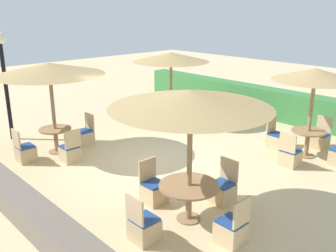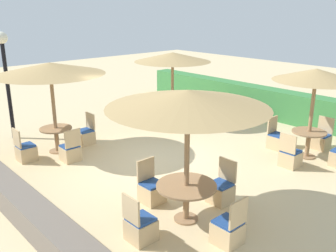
{
  "view_description": "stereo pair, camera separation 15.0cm",
  "coord_description": "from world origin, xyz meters",
  "px_view_note": "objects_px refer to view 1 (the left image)",
  "views": [
    {
      "loc": [
        7.1,
        -6.06,
        3.99
      ],
      "look_at": [
        0.0,
        0.6,
        0.9
      ],
      "focal_mm": 40.0,
      "sensor_mm": 36.0,
      "label": 1
    },
    {
      "loc": [
        7.21,
        -5.95,
        3.99
      ],
      "look_at": [
        0.0,
        0.6,
        0.9
      ],
      "focal_mm": 40.0,
      "sensor_mm": 36.0,
      "label": 2
    }
  ],
  "objects_px": {
    "patio_chair_back_right_west": "(276,139)",
    "patio_chair_front_left_north": "(85,136)",
    "parasol_back_right": "(315,75)",
    "patio_chair_back_left_east": "(188,119)",
    "parasol_front_left": "(49,69)",
    "round_table_front_right": "(189,191)",
    "patio_chair_front_left_east": "(70,152)",
    "patio_chair_front_left_south": "(25,152)",
    "round_table_back_right": "(308,137)",
    "patio_chair_back_right_south": "(290,156)",
    "lamp_post": "(3,65)",
    "round_table_front_left": "(56,135)",
    "patio_chair_back_left_north": "(188,109)",
    "parasol_front_right": "(191,99)",
    "patio_chair_front_right_north": "(223,190)",
    "patio_chair_front_right_west": "(153,190)",
    "parasol_back_left": "(171,57)",
    "patio_chair_back_right_north": "(320,139)",
    "patio_chair_front_right_east": "(232,230)",
    "patio_chair_front_right_south": "(144,227)",
    "round_table_back_left": "(171,107)"
  },
  "relations": [
    {
      "from": "patio_chair_back_left_north",
      "to": "patio_chair_front_left_north",
      "type": "bearing_deg",
      "value": 90.83
    },
    {
      "from": "patio_chair_back_right_south",
      "to": "patio_chair_front_left_south",
      "type": "height_order",
      "value": "same"
    },
    {
      "from": "patio_chair_front_right_north",
      "to": "parasol_back_right",
      "type": "xyz_separation_m",
      "value": [
        -0.03,
        3.75,
        2.04
      ]
    },
    {
      "from": "round_table_back_right",
      "to": "patio_chair_back_right_north",
      "type": "bearing_deg",
      "value": 93.39
    },
    {
      "from": "parasol_front_left",
      "to": "round_table_front_right",
      "type": "bearing_deg",
      "value": 1.98
    },
    {
      "from": "patio_chair_front_left_east",
      "to": "parasol_back_left",
      "type": "bearing_deg",
      "value": 11.25
    },
    {
      "from": "patio_chair_back_left_east",
      "to": "patio_chair_back_right_west",
      "type": "xyz_separation_m",
      "value": [
        3.23,
        0.39,
        0.0
      ]
    },
    {
      "from": "round_table_front_left",
      "to": "patio_chair_front_left_north",
      "type": "height_order",
      "value": "patio_chair_front_left_north"
    },
    {
      "from": "patio_chair_front_right_south",
      "to": "patio_chair_front_left_south",
      "type": "height_order",
      "value": "same"
    },
    {
      "from": "round_table_back_left",
      "to": "patio_chair_back_right_north",
      "type": "xyz_separation_m",
      "value": [
        5.05,
        1.3,
        -0.27
      ]
    },
    {
      "from": "parasol_back_right",
      "to": "patio_chair_back_left_east",
      "type": "bearing_deg",
      "value": -174.02
    },
    {
      "from": "patio_chair_front_left_north",
      "to": "patio_chair_front_right_north",
      "type": "bearing_deg",
      "value": -176.95
    },
    {
      "from": "parasol_front_right",
      "to": "round_table_back_right",
      "type": "bearing_deg",
      "value": 90.32
    },
    {
      "from": "parasol_back_left",
      "to": "patio_chair_front_left_north",
      "type": "relative_size",
      "value": 2.9
    },
    {
      "from": "round_table_front_right",
      "to": "patio_chair_back_right_north",
      "type": "xyz_separation_m",
      "value": [
        -0.08,
        5.7,
        -0.34
      ]
    },
    {
      "from": "patio_chair_back_right_west",
      "to": "patio_chair_back_right_north",
      "type": "bearing_deg",
      "value": 136.95
    },
    {
      "from": "parasol_back_right",
      "to": "patio_chair_front_left_north",
      "type": "relative_size",
      "value": 2.66
    },
    {
      "from": "round_table_back_left",
      "to": "parasol_front_right",
      "type": "relative_size",
      "value": 0.31
    },
    {
      "from": "patio_chair_back_right_west",
      "to": "patio_chair_back_left_north",
      "type": "bearing_deg",
      "value": -98.52
    },
    {
      "from": "patio_chair_back_left_east",
      "to": "patio_chair_front_right_west",
      "type": "distance_m",
      "value": 5.44
    },
    {
      "from": "round_table_front_right",
      "to": "patio_chair_front_right_south",
      "type": "bearing_deg",
      "value": -93.09
    },
    {
      "from": "patio_chair_back_left_east",
      "to": "round_table_front_left",
      "type": "distance_m",
      "value": 4.63
    },
    {
      "from": "patio_chair_back_left_east",
      "to": "parasol_front_left",
      "type": "distance_m",
      "value": 5.09
    },
    {
      "from": "patio_chair_back_right_south",
      "to": "patio_chair_front_left_south",
      "type": "distance_m",
      "value": 7.08
    },
    {
      "from": "parasol_front_right",
      "to": "patio_chair_front_right_north",
      "type": "xyz_separation_m",
      "value": [
        0.01,
        1.04,
        -2.17
      ]
    },
    {
      "from": "round_table_front_right",
      "to": "patio_chair_front_left_south",
      "type": "relative_size",
      "value": 1.26
    },
    {
      "from": "patio_chair_back_right_north",
      "to": "round_table_back_right",
      "type": "bearing_deg",
      "value": 93.39
    },
    {
      "from": "patio_chair_front_left_east",
      "to": "patio_chair_front_right_south",
      "type": "bearing_deg",
      "value": -101.77
    },
    {
      "from": "patio_chair_front_right_south",
      "to": "parasol_front_right",
      "type": "bearing_deg",
      "value": 86.91
    },
    {
      "from": "lamp_post",
      "to": "round_table_back_left",
      "type": "bearing_deg",
      "value": 68.55
    },
    {
      "from": "patio_chair_back_left_east",
      "to": "patio_chair_front_right_east",
      "type": "relative_size",
      "value": 1.0
    },
    {
      "from": "lamp_post",
      "to": "round_table_front_left",
      "type": "xyz_separation_m",
      "value": [
        2.02,
        0.49,
        -1.82
      ]
    },
    {
      "from": "round_table_back_right",
      "to": "patio_chair_back_right_north",
      "type": "xyz_separation_m",
      "value": [
        -0.05,
        0.91,
        -0.3
      ]
    },
    {
      "from": "patio_chair_back_left_north",
      "to": "parasol_front_left",
      "type": "distance_m",
      "value": 5.95
    },
    {
      "from": "lamp_post",
      "to": "patio_chair_back_left_east",
      "type": "xyz_separation_m",
      "value": [
        2.92,
        5.02,
        -2.09
      ]
    },
    {
      "from": "round_table_back_left",
      "to": "patio_chair_front_left_east",
      "type": "height_order",
      "value": "patio_chair_front_left_east"
    },
    {
      "from": "patio_chair_back_right_south",
      "to": "patio_chair_back_right_west",
      "type": "height_order",
      "value": "same"
    },
    {
      "from": "parasol_front_right",
      "to": "patio_chair_front_right_east",
      "type": "distance_m",
      "value": 2.42
    },
    {
      "from": "round_table_front_right",
      "to": "patio_chair_front_left_north",
      "type": "bearing_deg",
      "value": 171.41
    },
    {
      "from": "patio_chair_back_right_west",
      "to": "patio_chair_front_left_north",
      "type": "relative_size",
      "value": 1.0
    },
    {
      "from": "patio_chair_front_right_north",
      "to": "patio_chair_front_left_east",
      "type": "bearing_deg",
      "value": 16.82
    },
    {
      "from": "patio_chair_front_right_west",
      "to": "patio_chair_front_right_north",
      "type": "bearing_deg",
      "value": 137.19
    },
    {
      "from": "lamp_post",
      "to": "patio_chair_front_right_north",
      "type": "height_order",
      "value": "lamp_post"
    },
    {
      "from": "round_table_back_right",
      "to": "patio_chair_front_left_north",
      "type": "relative_size",
      "value": 1.0
    },
    {
      "from": "round_table_front_right",
      "to": "patio_chair_back_right_south",
      "type": "relative_size",
      "value": 1.26
    },
    {
      "from": "round_table_front_left",
      "to": "patio_chair_front_left_south",
      "type": "distance_m",
      "value": 0.98
    },
    {
      "from": "parasol_back_left",
      "to": "round_table_back_right",
      "type": "relative_size",
      "value": 2.92
    },
    {
      "from": "lamp_post",
      "to": "parasol_front_right",
      "type": "relative_size",
      "value": 1.11
    },
    {
      "from": "round_table_front_right",
      "to": "parasol_front_left",
      "type": "distance_m",
      "value": 5.41
    },
    {
      "from": "patio_chair_front_left_east",
      "to": "patio_chair_front_left_south",
      "type": "distance_m",
      "value": 1.22
    }
  ]
}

